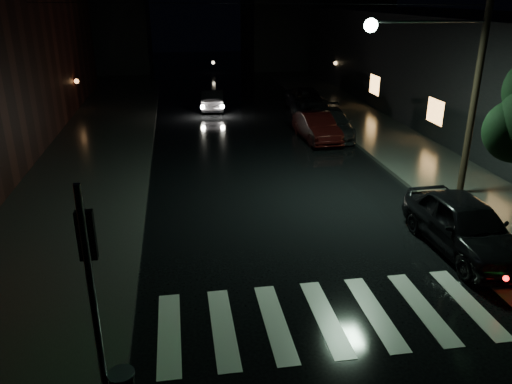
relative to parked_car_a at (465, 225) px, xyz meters
name	(u,v)px	position (x,y,z in m)	size (l,w,h in m)	color
ground	(225,342)	(-7.28, -3.07, -0.81)	(120.00, 120.00, 0.00)	black
sidewalk_left	(86,157)	(-12.28, 10.93, -0.74)	(6.00, 44.00, 0.15)	#282826
sidewalk_right	(394,143)	(2.72, 10.93, -0.74)	(4.00, 44.00, 0.15)	#282826
building_right	(485,70)	(9.72, 14.93, 2.19)	(10.00, 40.00, 6.00)	black
building_far_left	(77,28)	(-17.28, 41.93, 3.19)	(14.00, 10.00, 8.00)	black
building_far_right	(312,31)	(6.72, 41.93, 2.69)	(14.00, 10.00, 7.00)	black
crosswalk	(350,315)	(-4.28, -2.57, -0.80)	(9.00, 3.00, 0.01)	beige
signal_pole_corner	(108,335)	(-9.43, -4.53, 0.73)	(0.68, 0.61, 4.20)	slate
utility_pole	(461,71)	(1.55, 3.93, 3.79)	(4.92, 0.44, 8.00)	black
parked_car_a	(465,225)	(0.00, 0.00, 0.00)	(1.91, 4.76, 1.62)	black
parked_car_b	(317,127)	(-0.96, 12.27, -0.11)	(1.47, 4.23, 1.39)	black
parked_car_c	(331,123)	(-0.01, 12.98, -0.11)	(1.95, 4.80, 1.39)	black
parked_car_d	(306,100)	(0.32, 19.38, -0.12)	(2.29, 4.98, 1.38)	black
oncoming_car	(212,99)	(-5.67, 20.61, -0.16)	(1.39, 3.98, 1.31)	black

